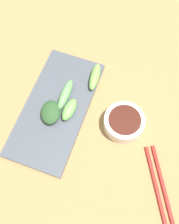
# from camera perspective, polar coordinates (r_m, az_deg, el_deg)

# --- Properties ---
(tabletop) EXTENTS (2.10, 2.10, 0.02)m
(tabletop) POSITION_cam_1_polar(r_m,az_deg,el_deg) (0.77, -2.44, -1.14)
(tabletop) COLOR olive
(tabletop) RESTS_ON ground
(sauce_bowl) EXTENTS (0.11, 0.11, 0.04)m
(sauce_bowl) POSITION_cam_1_polar(r_m,az_deg,el_deg) (0.73, 7.43, -2.19)
(sauce_bowl) COLOR silver
(sauce_bowl) RESTS_ON tabletop
(serving_plate) EXTENTS (0.17, 0.36, 0.01)m
(serving_plate) POSITION_cam_1_polar(r_m,az_deg,el_deg) (0.77, -7.07, 1.18)
(serving_plate) COLOR #424852
(serving_plate) RESTS_ON tabletop
(broccoli_stalk_0) EXTENTS (0.04, 0.09, 0.03)m
(broccoli_stalk_0) POSITION_cam_1_polar(r_m,az_deg,el_deg) (0.79, 1.16, 7.61)
(broccoli_stalk_0) COLOR #6CB348
(broccoli_stalk_0) RESTS_ON serving_plate
(broccoli_stalk_1) EXTENTS (0.03, 0.10, 0.03)m
(broccoli_stalk_1) POSITION_cam_1_polar(r_m,az_deg,el_deg) (0.76, -5.23, 3.73)
(broccoli_stalk_1) COLOR #5CA155
(broccoli_stalk_1) RESTS_ON serving_plate
(broccoli_leafy_2) EXTENTS (0.08, 0.09, 0.03)m
(broccoli_leafy_2) POSITION_cam_1_polar(r_m,az_deg,el_deg) (0.74, -8.35, -0.06)
(broccoli_leafy_2) COLOR #264826
(broccoli_leafy_2) RESTS_ON serving_plate
(broccoli_stalk_3) EXTENTS (0.04, 0.07, 0.03)m
(broccoli_stalk_3) POSITION_cam_1_polar(r_m,az_deg,el_deg) (0.74, -4.33, 0.59)
(broccoli_stalk_3) COLOR #65B34E
(broccoli_stalk_3) RESTS_ON serving_plate
(chopsticks) EXTENTS (0.13, 0.21, 0.01)m
(chopsticks) POSITION_cam_1_polar(r_m,az_deg,el_deg) (0.72, 15.02, -15.86)
(chopsticks) COLOR red
(chopsticks) RESTS_ON tabletop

